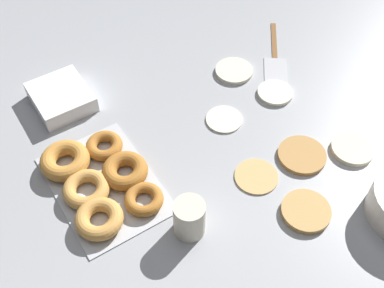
# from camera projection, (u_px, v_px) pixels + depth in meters

# --- Properties ---
(ground_plane) EXTENTS (3.00, 3.00, 0.00)m
(ground_plane) POSITION_uv_depth(u_px,v_px,m) (229.00, 150.00, 1.11)
(ground_plane) COLOR #9EA0A5
(pancake_0) EXTENTS (0.09, 0.09, 0.01)m
(pancake_0) POSITION_uv_depth(u_px,v_px,m) (275.00, 93.00, 1.22)
(pancake_0) COLOR silver
(pancake_0) RESTS_ON ground_plane
(pancake_1) EXTENTS (0.11, 0.11, 0.01)m
(pancake_1) POSITION_uv_depth(u_px,v_px,m) (302.00, 155.00, 1.09)
(pancake_1) COLOR #B27F42
(pancake_1) RESTS_ON ground_plane
(pancake_2) EXTENTS (0.09, 0.09, 0.01)m
(pancake_2) POSITION_uv_depth(u_px,v_px,m) (224.00, 119.00, 1.16)
(pancake_2) COLOR silver
(pancake_2) RESTS_ON ground_plane
(pancake_3) EXTENTS (0.10, 0.10, 0.01)m
(pancake_3) POSITION_uv_depth(u_px,v_px,m) (306.00, 211.00, 1.00)
(pancake_3) COLOR tan
(pancake_3) RESTS_ON ground_plane
(pancake_4) EXTENTS (0.10, 0.10, 0.01)m
(pancake_4) POSITION_uv_depth(u_px,v_px,m) (234.00, 71.00, 1.27)
(pancake_4) COLOR beige
(pancake_4) RESTS_ON ground_plane
(pancake_5) EXTENTS (0.10, 0.10, 0.01)m
(pancake_5) POSITION_uv_depth(u_px,v_px,m) (352.00, 149.00, 1.10)
(pancake_5) COLOR beige
(pancake_5) RESTS_ON ground_plane
(pancake_6) EXTENTS (0.10, 0.10, 0.01)m
(pancake_6) POSITION_uv_depth(u_px,v_px,m) (256.00, 176.00, 1.06)
(pancake_6) COLOR tan
(pancake_6) RESTS_ON ground_plane
(donut_tray) EXTENTS (0.29, 0.21, 0.04)m
(donut_tray) POSITION_uv_depth(u_px,v_px,m) (99.00, 180.00, 1.03)
(donut_tray) COLOR silver
(donut_tray) RESTS_ON ground_plane
(container_stack) EXTENTS (0.15, 0.13, 0.04)m
(container_stack) POSITION_uv_depth(u_px,v_px,m) (61.00, 97.00, 1.19)
(container_stack) COLOR white
(container_stack) RESTS_ON ground_plane
(paper_cup) EXTENTS (0.06, 0.06, 0.09)m
(paper_cup) POSITION_uv_depth(u_px,v_px,m) (189.00, 218.00, 0.94)
(paper_cup) COLOR beige
(paper_cup) RESTS_ON ground_plane
(spatula) EXTENTS (0.25, 0.20, 0.01)m
(spatula) POSITION_uv_depth(u_px,v_px,m) (275.00, 66.00, 1.29)
(spatula) COLOR brown
(spatula) RESTS_ON ground_plane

